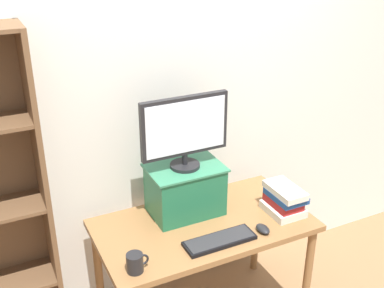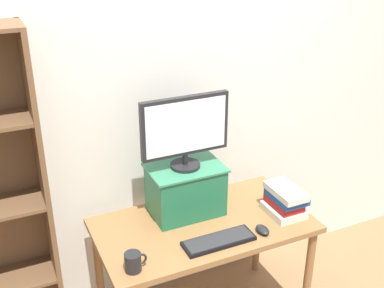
{
  "view_description": "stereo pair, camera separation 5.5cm",
  "coord_description": "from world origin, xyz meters",
  "px_view_note": "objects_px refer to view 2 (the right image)",
  "views": [
    {
      "loc": [
        -1.1,
        -2.1,
        2.36
      ],
      "look_at": [
        -0.05,
        0.06,
        1.24
      ],
      "focal_mm": 45.0,
      "sensor_mm": 36.0,
      "label": 1
    },
    {
      "loc": [
        -1.05,
        -2.13,
        2.36
      ],
      "look_at": [
        -0.05,
        0.06,
        1.24
      ],
      "focal_mm": 45.0,
      "sensor_mm": 36.0,
      "label": 2
    }
  ],
  "objects_px": {
    "computer_monitor": "(185,129)",
    "coffee_mug": "(133,262)",
    "desk": "(203,235)",
    "keyboard": "(219,241)",
    "riser_box": "(185,189)",
    "computer_mouse": "(263,230)",
    "book_stack": "(285,201)"
  },
  "relations": [
    {
      "from": "computer_monitor",
      "to": "coffee_mug",
      "type": "relative_size",
      "value": 4.42
    },
    {
      "from": "desk",
      "to": "keyboard",
      "type": "bearing_deg",
      "value": -91.96
    },
    {
      "from": "computer_monitor",
      "to": "coffee_mug",
      "type": "distance_m",
      "value": 0.78
    },
    {
      "from": "riser_box",
      "to": "computer_monitor",
      "type": "xyz_separation_m",
      "value": [
        0.0,
        -0.0,
        0.38
      ]
    },
    {
      "from": "desk",
      "to": "computer_mouse",
      "type": "bearing_deg",
      "value": -40.74
    },
    {
      "from": "book_stack",
      "to": "coffee_mug",
      "type": "relative_size",
      "value": 2.25
    },
    {
      "from": "riser_box",
      "to": "book_stack",
      "type": "height_order",
      "value": "riser_box"
    },
    {
      "from": "keyboard",
      "to": "book_stack",
      "type": "height_order",
      "value": "book_stack"
    },
    {
      "from": "computer_mouse",
      "to": "book_stack",
      "type": "bearing_deg",
      "value": 27.31
    },
    {
      "from": "desk",
      "to": "computer_monitor",
      "type": "relative_size",
      "value": 2.4
    },
    {
      "from": "book_stack",
      "to": "coffee_mug",
      "type": "bearing_deg",
      "value": -173.05
    },
    {
      "from": "computer_monitor",
      "to": "book_stack",
      "type": "xyz_separation_m",
      "value": [
        0.53,
        -0.27,
        -0.46
      ]
    },
    {
      "from": "keyboard",
      "to": "book_stack",
      "type": "relative_size",
      "value": 1.52
    },
    {
      "from": "desk",
      "to": "book_stack",
      "type": "distance_m",
      "value": 0.53
    },
    {
      "from": "keyboard",
      "to": "computer_mouse",
      "type": "relative_size",
      "value": 3.91
    },
    {
      "from": "desk",
      "to": "riser_box",
      "type": "height_order",
      "value": "riser_box"
    },
    {
      "from": "computer_mouse",
      "to": "book_stack",
      "type": "distance_m",
      "value": 0.26
    },
    {
      "from": "coffee_mug",
      "to": "computer_monitor",
      "type": "bearing_deg",
      "value": 40.13
    },
    {
      "from": "book_stack",
      "to": "coffee_mug",
      "type": "xyz_separation_m",
      "value": [
        -0.99,
        -0.12,
        -0.03
      ]
    },
    {
      "from": "desk",
      "to": "book_stack",
      "type": "xyz_separation_m",
      "value": [
        0.49,
        -0.11,
        0.17
      ]
    },
    {
      "from": "desk",
      "to": "riser_box",
      "type": "relative_size",
      "value": 2.85
    },
    {
      "from": "riser_box",
      "to": "computer_monitor",
      "type": "height_order",
      "value": "computer_monitor"
    },
    {
      "from": "keyboard",
      "to": "coffee_mug",
      "type": "distance_m",
      "value": 0.5
    },
    {
      "from": "computer_mouse",
      "to": "desk",
      "type": "bearing_deg",
      "value": 139.26
    },
    {
      "from": "desk",
      "to": "book_stack",
      "type": "relative_size",
      "value": 4.72
    },
    {
      "from": "coffee_mug",
      "to": "riser_box",
      "type": "bearing_deg",
      "value": 40.24
    },
    {
      "from": "keyboard",
      "to": "desk",
      "type": "bearing_deg",
      "value": 88.04
    },
    {
      "from": "desk",
      "to": "coffee_mug",
      "type": "distance_m",
      "value": 0.57
    },
    {
      "from": "desk",
      "to": "computer_mouse",
      "type": "relative_size",
      "value": 12.13
    },
    {
      "from": "desk",
      "to": "riser_box",
      "type": "bearing_deg",
      "value": 105.9
    },
    {
      "from": "riser_box",
      "to": "coffee_mug",
      "type": "xyz_separation_m",
      "value": [
        -0.46,
        -0.39,
        -0.11
      ]
    },
    {
      "from": "riser_box",
      "to": "coffee_mug",
      "type": "bearing_deg",
      "value": -139.76
    }
  ]
}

